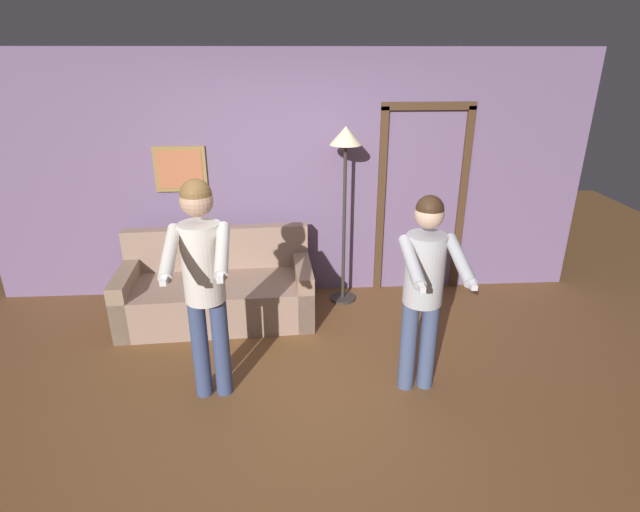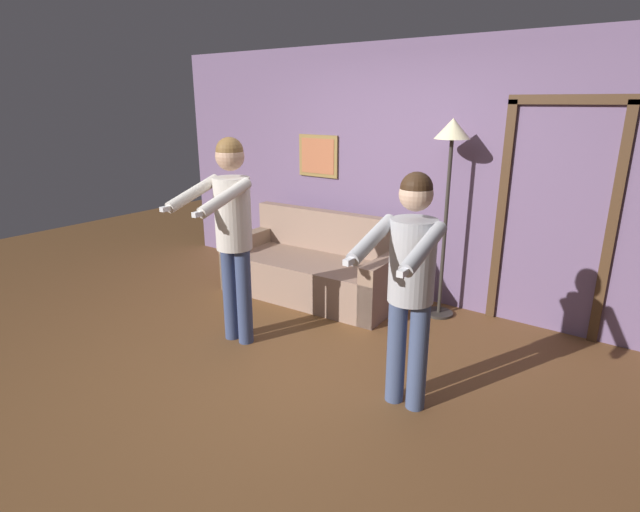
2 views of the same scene
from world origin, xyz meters
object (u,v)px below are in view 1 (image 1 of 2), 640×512
couch (218,292)px  person_standing_left (203,272)px  torchiere_lamp (345,159)px  person_standing_right (424,280)px

couch → person_standing_left: 1.52m
torchiere_lamp → person_standing_left: torchiere_lamp is taller
couch → person_standing_left: person_standing_left is taller
torchiere_lamp → person_standing_left: 2.05m
couch → torchiere_lamp: torchiere_lamp is taller
person_standing_right → couch: bearing=143.5°
couch → person_standing_right: person_standing_right is taller
couch → torchiere_lamp: size_ratio=1.03×
person_standing_left → person_standing_right: bearing=-0.4°
person_standing_left → couch: bearing=95.2°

